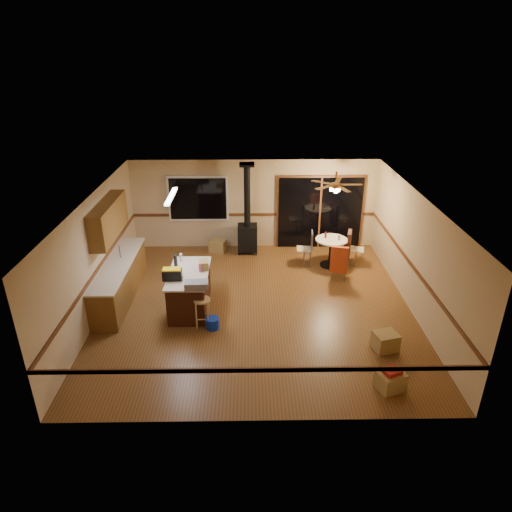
{
  "coord_description": "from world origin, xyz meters",
  "views": [
    {
      "loc": [
        -0.15,
        -9.02,
        5.47
      ],
      "look_at": [
        0.0,
        0.3,
        1.15
      ],
      "focal_mm": 32.0,
      "sensor_mm": 36.0,
      "label": 1
    }
  ],
  "objects_px": {
    "wood_stove": "(247,229)",
    "box_corner_a": "(390,381)",
    "blue_bucket": "(212,323)",
    "box_under_window": "(218,246)",
    "chair_left": "(309,244)",
    "chair_right": "(350,244)",
    "dining_table": "(331,248)",
    "kitchen_island": "(190,290)",
    "bar_stool": "(203,312)",
    "box_corner_b": "(385,341)",
    "toolbox_grey": "(196,285)",
    "toolbox_black": "(172,275)",
    "chair_near": "(339,259)"
  },
  "relations": [
    {
      "from": "box_under_window",
      "to": "wood_stove",
      "type": "bearing_deg",
      "value": -3.29
    },
    {
      "from": "kitchen_island",
      "to": "chair_near",
      "type": "height_order",
      "value": "chair_near"
    },
    {
      "from": "bar_stool",
      "to": "chair_left",
      "type": "relative_size",
      "value": 1.26
    },
    {
      "from": "kitchen_island",
      "to": "toolbox_black",
      "type": "distance_m",
      "value": 0.71
    },
    {
      "from": "toolbox_black",
      "to": "dining_table",
      "type": "height_order",
      "value": "toolbox_black"
    },
    {
      "from": "blue_bucket",
      "to": "box_under_window",
      "type": "xyz_separation_m",
      "value": [
        -0.13,
        3.95,
        0.06
      ]
    },
    {
      "from": "wood_stove",
      "to": "bar_stool",
      "type": "distance_m",
      "value": 3.93
    },
    {
      "from": "chair_left",
      "to": "box_under_window",
      "type": "xyz_separation_m",
      "value": [
        -2.52,
        0.87,
        -0.41
      ]
    },
    {
      "from": "toolbox_black",
      "to": "kitchen_island",
      "type": "bearing_deg",
      "value": 46.68
    },
    {
      "from": "box_corner_a",
      "to": "chair_left",
      "type": "bearing_deg",
      "value": 99.55
    },
    {
      "from": "kitchen_island",
      "to": "toolbox_black",
      "type": "bearing_deg",
      "value": -133.32
    },
    {
      "from": "toolbox_grey",
      "to": "chair_near",
      "type": "bearing_deg",
      "value": 30.53
    },
    {
      "from": "toolbox_black",
      "to": "chair_left",
      "type": "height_order",
      "value": "toolbox_black"
    },
    {
      "from": "box_under_window",
      "to": "box_corner_a",
      "type": "distance_m",
      "value": 6.77
    },
    {
      "from": "blue_bucket",
      "to": "chair_right",
      "type": "bearing_deg",
      "value": 41.25
    },
    {
      "from": "toolbox_black",
      "to": "chair_near",
      "type": "bearing_deg",
      "value": 22.0
    },
    {
      "from": "box_under_window",
      "to": "chair_left",
      "type": "bearing_deg",
      "value": -19.17
    },
    {
      "from": "chair_left",
      "to": "chair_right",
      "type": "relative_size",
      "value": 0.74
    },
    {
      "from": "bar_stool",
      "to": "box_under_window",
      "type": "distance_m",
      "value": 3.85
    },
    {
      "from": "wood_stove",
      "to": "dining_table",
      "type": "bearing_deg",
      "value": -22.21
    },
    {
      "from": "blue_bucket",
      "to": "chair_near",
      "type": "height_order",
      "value": "chair_near"
    },
    {
      "from": "chair_right",
      "to": "box_corner_b",
      "type": "height_order",
      "value": "chair_right"
    },
    {
      "from": "blue_bucket",
      "to": "chair_right",
      "type": "xyz_separation_m",
      "value": [
        3.51,
        3.08,
        0.48
      ]
    },
    {
      "from": "chair_left",
      "to": "chair_near",
      "type": "distance_m",
      "value": 1.17
    },
    {
      "from": "kitchen_island",
      "to": "blue_bucket",
      "type": "xyz_separation_m",
      "value": [
        0.56,
        -0.85,
        -0.33
      ]
    },
    {
      "from": "dining_table",
      "to": "chair_left",
      "type": "distance_m",
      "value": 0.6
    },
    {
      "from": "chair_near",
      "to": "chair_right",
      "type": "height_order",
      "value": "same"
    },
    {
      "from": "blue_bucket",
      "to": "dining_table",
      "type": "height_order",
      "value": "dining_table"
    },
    {
      "from": "blue_bucket",
      "to": "box_under_window",
      "type": "height_order",
      "value": "box_under_window"
    },
    {
      "from": "wood_stove",
      "to": "chair_near",
      "type": "height_order",
      "value": "wood_stove"
    },
    {
      "from": "kitchen_island",
      "to": "bar_stool",
      "type": "height_order",
      "value": "kitchen_island"
    },
    {
      "from": "chair_left",
      "to": "kitchen_island",
      "type": "bearing_deg",
      "value": -142.96
    },
    {
      "from": "wood_stove",
      "to": "blue_bucket",
      "type": "distance_m",
      "value": 4.01
    },
    {
      "from": "toolbox_grey",
      "to": "toolbox_black",
      "type": "distance_m",
      "value": 0.68
    },
    {
      "from": "wood_stove",
      "to": "box_corner_a",
      "type": "height_order",
      "value": "wood_stove"
    },
    {
      "from": "dining_table",
      "to": "box_under_window",
      "type": "height_order",
      "value": "dining_table"
    },
    {
      "from": "toolbox_black",
      "to": "chair_left",
      "type": "distance_m",
      "value": 4.15
    },
    {
      "from": "toolbox_black",
      "to": "box_corner_a",
      "type": "bearing_deg",
      "value": -30.98
    },
    {
      "from": "chair_near",
      "to": "box_corner_b",
      "type": "height_order",
      "value": "chair_near"
    },
    {
      "from": "bar_stool",
      "to": "box_corner_a",
      "type": "xyz_separation_m",
      "value": [
        3.44,
        -2.04,
        -0.15
      ]
    },
    {
      "from": "blue_bucket",
      "to": "dining_table",
      "type": "bearing_deg",
      "value": 44.96
    },
    {
      "from": "bar_stool",
      "to": "dining_table",
      "type": "height_order",
      "value": "dining_table"
    },
    {
      "from": "toolbox_grey",
      "to": "box_corner_b",
      "type": "relative_size",
      "value": 1.08
    },
    {
      "from": "box_under_window",
      "to": "kitchen_island",
      "type": "bearing_deg",
      "value": -97.92
    },
    {
      "from": "chair_right",
      "to": "kitchen_island",
      "type": "bearing_deg",
      "value": -151.27
    },
    {
      "from": "bar_stool",
      "to": "toolbox_black",
      "type": "bearing_deg",
      "value": 147.18
    },
    {
      "from": "bar_stool",
      "to": "chair_right",
      "type": "distance_m",
      "value": 4.77
    },
    {
      "from": "wood_stove",
      "to": "bar_stool",
      "type": "relative_size",
      "value": 3.89
    },
    {
      "from": "bar_stool",
      "to": "box_corner_b",
      "type": "height_order",
      "value": "bar_stool"
    },
    {
      "from": "dining_table",
      "to": "toolbox_grey",
      "type": "bearing_deg",
      "value": -139.07
    }
  ]
}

